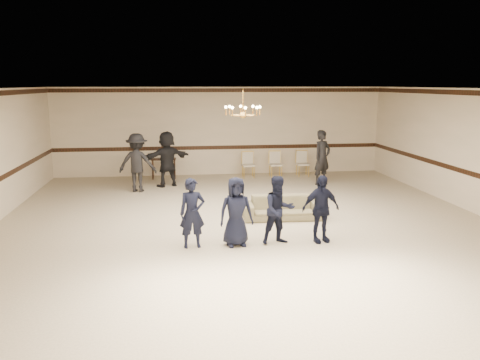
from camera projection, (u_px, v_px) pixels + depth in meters
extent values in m
cube|color=beige|center=(249.00, 226.00, 11.73)|extent=(12.00, 14.00, 0.01)
cube|color=black|center=(249.00, 89.00, 11.12)|extent=(12.00, 14.00, 0.01)
cube|color=beige|center=(220.00, 131.00, 18.24)|extent=(12.00, 0.01, 3.20)
cube|color=beige|center=(362.00, 271.00, 4.61)|extent=(12.00, 0.01, 3.20)
cube|color=black|center=(220.00, 147.00, 18.34)|extent=(12.00, 0.02, 0.14)
cube|color=black|center=(220.00, 90.00, 17.94)|extent=(12.00, 0.02, 0.14)
imported|color=black|center=(192.00, 213.00, 10.13)|extent=(0.56, 0.40, 1.44)
imported|color=black|center=(236.00, 212.00, 10.24)|extent=(0.75, 0.54, 1.44)
imported|color=black|center=(279.00, 210.00, 10.36)|extent=(0.80, 0.68, 1.44)
imported|color=black|center=(321.00, 209.00, 10.48)|extent=(0.89, 0.50, 1.44)
imported|color=#7D7353|center=(282.00, 208.00, 12.36)|extent=(1.98, 0.84, 0.57)
imported|color=black|center=(137.00, 163.00, 15.38)|extent=(1.28, 0.88, 1.82)
imported|color=black|center=(167.00, 159.00, 16.18)|extent=(1.76, 1.17, 1.82)
imported|color=black|center=(322.00, 158.00, 16.45)|extent=(0.79, 0.70, 1.82)
cube|color=black|center=(164.00, 168.00, 17.60)|extent=(0.88, 0.41, 0.72)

